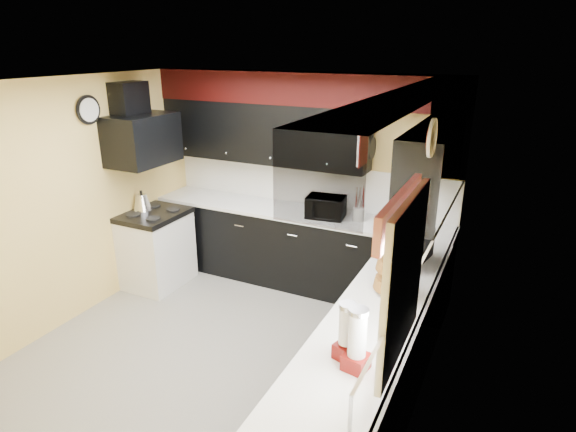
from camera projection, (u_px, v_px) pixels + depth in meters
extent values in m
plane|color=gray|center=(231.00, 346.00, 4.70)|extent=(3.60, 3.60, 0.00)
cube|color=#E0C666|center=(307.00, 179.00, 5.80)|extent=(3.60, 0.06, 2.50)
cube|color=#E0C666|center=(431.00, 266.00, 3.54)|extent=(0.06, 3.60, 2.50)
cube|color=#E0C666|center=(79.00, 200.00, 5.02)|extent=(0.06, 3.60, 2.50)
cube|color=white|center=(218.00, 82.00, 3.86)|extent=(3.60, 3.60, 0.06)
cube|color=black|center=(296.00, 249.00, 5.82)|extent=(3.60, 0.60, 0.90)
cube|color=black|center=(373.00, 368.00, 3.68)|extent=(0.60, 3.00, 0.90)
cube|color=white|center=(296.00, 212.00, 5.66)|extent=(3.62, 0.64, 0.04)
cube|color=white|center=(377.00, 314.00, 3.52)|extent=(0.64, 3.02, 0.04)
cube|color=white|center=(306.00, 184.00, 5.81)|extent=(3.60, 0.02, 0.50)
cube|color=white|center=(429.00, 273.00, 3.56)|extent=(0.02, 3.60, 0.50)
cube|color=black|center=(262.00, 132.00, 5.67)|extent=(2.60, 0.35, 0.70)
cube|color=black|center=(436.00, 164.00, 4.19)|extent=(0.35, 1.80, 0.70)
cube|color=black|center=(301.00, 88.00, 5.29)|extent=(3.60, 0.36, 0.35)
cube|color=black|center=(414.00, 120.00, 3.10)|extent=(0.36, 3.24, 0.35)
cube|color=white|center=(157.00, 251.00, 5.81)|extent=(0.60, 0.75, 0.86)
cube|color=black|center=(154.00, 215.00, 5.65)|extent=(0.62, 0.77, 0.06)
cube|color=black|center=(143.00, 139.00, 5.37)|extent=(0.50, 0.78, 0.55)
cube|color=black|center=(129.00, 100.00, 5.28)|extent=(0.24, 0.40, 0.40)
cube|color=red|center=(400.00, 210.00, 2.57)|extent=(0.04, 0.88, 0.20)
cube|color=white|center=(362.00, 148.00, 4.85)|extent=(0.03, 0.26, 0.35)
imported|color=black|center=(326.00, 207.00, 5.39)|extent=(0.46, 0.40, 0.24)
imported|color=black|center=(407.00, 246.00, 4.31)|extent=(0.41, 0.54, 0.27)
cylinder|color=silver|center=(359.00, 214.00, 5.31)|extent=(0.17, 0.17, 0.15)
cube|color=black|center=(390.00, 215.00, 5.23)|extent=(0.09, 0.12, 0.19)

